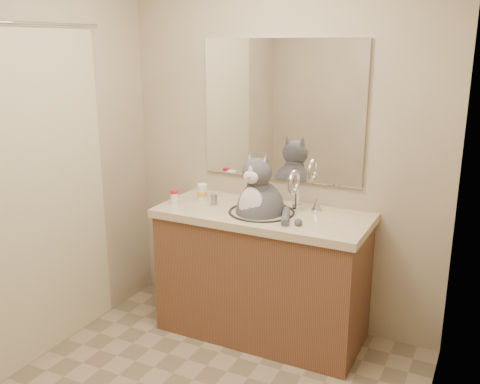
% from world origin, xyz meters
% --- Properties ---
extents(room, '(2.22, 2.52, 2.42)m').
position_xyz_m(room, '(0.00, 0.00, 1.20)').
color(room, gray).
rests_on(room, ground).
extents(vanity, '(1.34, 0.59, 1.12)m').
position_xyz_m(vanity, '(0.00, 0.96, 0.44)').
color(vanity, brown).
rests_on(vanity, ground).
extents(mirror, '(1.10, 0.02, 0.90)m').
position_xyz_m(mirror, '(0.00, 1.24, 1.45)').
color(mirror, white).
rests_on(mirror, room).
extents(shower_curtain, '(0.02, 1.30, 1.93)m').
position_xyz_m(shower_curtain, '(-1.05, 0.10, 1.03)').
color(shower_curtain, beige).
rests_on(shower_curtain, ground).
extents(cat, '(0.43, 0.37, 0.60)m').
position_xyz_m(cat, '(-0.01, 0.93, 0.88)').
color(cat, '#4C4C51').
rests_on(cat, vanity).
extents(pill_bottle_redcap, '(0.07, 0.07, 0.09)m').
position_xyz_m(pill_bottle_redcap, '(-0.59, 0.86, 0.90)').
color(pill_bottle_redcap, white).
rests_on(pill_bottle_redcap, vanity).
extents(pill_bottle_orange, '(0.08, 0.08, 0.11)m').
position_xyz_m(pill_bottle_orange, '(-0.47, 1.01, 0.90)').
color(pill_bottle_orange, white).
rests_on(pill_bottle_orange, vanity).
extents(grey_canister, '(0.06, 0.06, 0.07)m').
position_xyz_m(grey_canister, '(-0.35, 0.96, 0.88)').
color(grey_canister, gray).
rests_on(grey_canister, vanity).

